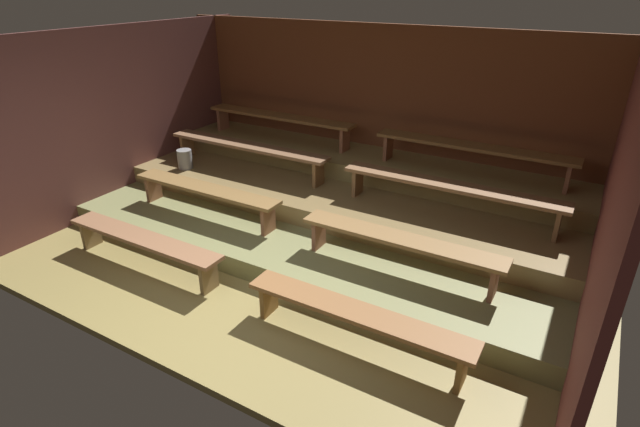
{
  "coord_description": "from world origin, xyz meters",
  "views": [
    {
      "loc": [
        2.89,
        -2.56,
        3.07
      ],
      "look_at": [
        0.26,
        1.94,
        0.56
      ],
      "focal_mm": 27.6,
      "sensor_mm": 36.0,
      "label": 1
    }
  ],
  "objects_px": {
    "bench_floor_right": "(356,317)",
    "bench_lower_left": "(206,192)",
    "bench_floor_left": "(143,242)",
    "bench_middle_right": "(450,189)",
    "bench_upper_right": "(472,149)",
    "bench_lower_right": "(400,243)",
    "pail_middle": "(185,159)",
    "bench_middle_left": "(247,148)",
    "bench_upper_left": "(279,119)"
  },
  "relations": [
    {
      "from": "bench_floor_left",
      "to": "bench_lower_right",
      "type": "height_order",
      "value": "bench_lower_right"
    },
    {
      "from": "bench_floor_right",
      "to": "bench_middle_left",
      "type": "relative_size",
      "value": 0.82
    },
    {
      "from": "bench_floor_right",
      "to": "bench_middle_right",
      "type": "bearing_deg",
      "value": 86.3
    },
    {
      "from": "bench_upper_left",
      "to": "pail_middle",
      "type": "distance_m",
      "value": 1.59
    },
    {
      "from": "bench_floor_left",
      "to": "bench_floor_right",
      "type": "relative_size",
      "value": 1.0
    },
    {
      "from": "bench_floor_left",
      "to": "bench_middle_right",
      "type": "xyz_separation_m",
      "value": [
        2.88,
        2.16,
        0.49
      ]
    },
    {
      "from": "bench_lower_right",
      "to": "bench_upper_right",
      "type": "xyz_separation_m",
      "value": [
        0.17,
        1.96,
        0.49
      ]
    },
    {
      "from": "bench_middle_right",
      "to": "bench_upper_right",
      "type": "xyz_separation_m",
      "value": [
        0.01,
        0.86,
        0.24
      ]
    },
    {
      "from": "bench_lower_right",
      "to": "pail_middle",
      "type": "xyz_separation_m",
      "value": [
        -3.71,
        0.69,
        0.05
      ]
    },
    {
      "from": "bench_middle_left",
      "to": "bench_upper_left",
      "type": "relative_size",
      "value": 1.03
    },
    {
      "from": "bench_floor_left",
      "to": "bench_middle_right",
      "type": "relative_size",
      "value": 0.82
    },
    {
      "from": "bench_floor_left",
      "to": "pail_middle",
      "type": "height_order",
      "value": "pail_middle"
    },
    {
      "from": "bench_middle_right",
      "to": "pail_middle",
      "type": "relative_size",
      "value": 9.36
    },
    {
      "from": "bench_floor_right",
      "to": "bench_upper_left",
      "type": "xyz_separation_m",
      "value": [
        -2.88,
        3.01,
        0.73
      ]
    },
    {
      "from": "bench_floor_right",
      "to": "bench_upper_right",
      "type": "height_order",
      "value": "bench_upper_right"
    },
    {
      "from": "bench_middle_right",
      "to": "bench_upper_left",
      "type": "bearing_deg",
      "value": 164.16
    },
    {
      "from": "bench_middle_right",
      "to": "bench_upper_right",
      "type": "distance_m",
      "value": 0.89
    },
    {
      "from": "bench_floor_left",
      "to": "bench_lower_right",
      "type": "xyz_separation_m",
      "value": [
        2.71,
        1.05,
        0.24
      ]
    },
    {
      "from": "bench_middle_left",
      "to": "bench_middle_right",
      "type": "height_order",
      "value": "same"
    },
    {
      "from": "bench_upper_right",
      "to": "bench_upper_left",
      "type": "bearing_deg",
      "value": 180.0
    },
    {
      "from": "bench_floor_right",
      "to": "bench_middle_left",
      "type": "xyz_separation_m",
      "value": [
        -2.88,
        2.16,
        0.49
      ]
    },
    {
      "from": "bench_upper_right",
      "to": "bench_middle_right",
      "type": "bearing_deg",
      "value": -90.54
    },
    {
      "from": "bench_floor_right",
      "to": "bench_upper_right",
      "type": "distance_m",
      "value": 3.1
    },
    {
      "from": "pail_middle",
      "to": "bench_middle_left",
      "type": "bearing_deg",
      "value": 25.62
    },
    {
      "from": "bench_floor_left",
      "to": "bench_lower_left",
      "type": "relative_size",
      "value": 0.99
    },
    {
      "from": "bench_upper_right",
      "to": "pail_middle",
      "type": "bearing_deg",
      "value": -161.89
    },
    {
      "from": "pail_middle",
      "to": "bench_upper_right",
      "type": "bearing_deg",
      "value": 18.11
    },
    {
      "from": "bench_floor_right",
      "to": "bench_lower_left",
      "type": "height_order",
      "value": "bench_lower_left"
    },
    {
      "from": "bench_lower_right",
      "to": "bench_upper_left",
      "type": "bearing_deg",
      "value": 145.55
    },
    {
      "from": "bench_upper_right",
      "to": "bench_lower_right",
      "type": "bearing_deg",
      "value": -95.08
    },
    {
      "from": "bench_lower_right",
      "to": "bench_middle_right",
      "type": "relative_size",
      "value": 0.83
    },
    {
      "from": "bench_middle_left",
      "to": "pail_middle",
      "type": "height_order",
      "value": "bench_middle_left"
    },
    {
      "from": "bench_lower_left",
      "to": "bench_upper_left",
      "type": "height_order",
      "value": "bench_upper_left"
    },
    {
      "from": "bench_lower_left",
      "to": "bench_middle_right",
      "type": "relative_size",
      "value": 0.83
    },
    {
      "from": "bench_floor_right",
      "to": "bench_middle_left",
      "type": "height_order",
      "value": "bench_middle_left"
    },
    {
      "from": "bench_lower_left",
      "to": "bench_lower_right",
      "type": "relative_size",
      "value": 1.0
    },
    {
      "from": "bench_floor_left",
      "to": "bench_lower_right",
      "type": "distance_m",
      "value": 2.92
    },
    {
      "from": "bench_upper_right",
      "to": "pail_middle",
      "type": "xyz_separation_m",
      "value": [
        -3.89,
        -1.27,
        -0.43
      ]
    },
    {
      "from": "bench_floor_right",
      "to": "pail_middle",
      "type": "relative_size",
      "value": 7.7
    },
    {
      "from": "bench_middle_right",
      "to": "bench_upper_left",
      "type": "height_order",
      "value": "bench_upper_left"
    },
    {
      "from": "bench_upper_left",
      "to": "bench_floor_right",
      "type": "bearing_deg",
      "value": -46.25
    },
    {
      "from": "bench_upper_left",
      "to": "pail_middle",
      "type": "bearing_deg",
      "value": -123.89
    },
    {
      "from": "bench_upper_left",
      "to": "bench_upper_right",
      "type": "distance_m",
      "value": 3.03
    },
    {
      "from": "bench_floor_right",
      "to": "pail_middle",
      "type": "xyz_separation_m",
      "value": [
        -3.74,
        1.74,
        0.3
      ]
    },
    {
      "from": "bench_lower_left",
      "to": "bench_middle_right",
      "type": "xyz_separation_m",
      "value": [
        2.85,
        1.1,
        0.25
      ]
    },
    {
      "from": "bench_floor_left",
      "to": "bench_middle_right",
      "type": "height_order",
      "value": "bench_middle_right"
    },
    {
      "from": "bench_floor_left",
      "to": "bench_middle_left",
      "type": "distance_m",
      "value": 2.22
    },
    {
      "from": "bench_floor_left",
      "to": "bench_upper_left",
      "type": "height_order",
      "value": "bench_upper_left"
    },
    {
      "from": "bench_floor_left",
      "to": "bench_middle_right",
      "type": "distance_m",
      "value": 3.63
    },
    {
      "from": "bench_lower_left",
      "to": "bench_lower_right",
      "type": "bearing_deg",
      "value": 0.0
    }
  ]
}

